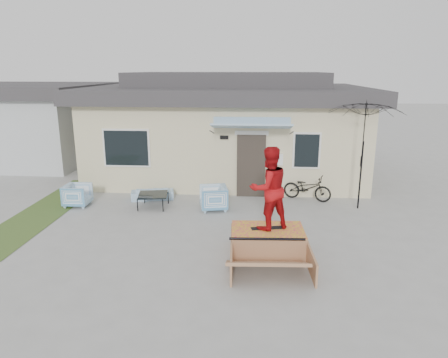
# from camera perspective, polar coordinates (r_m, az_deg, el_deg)

# --- Properties ---
(ground) EXTENTS (90.00, 90.00, 0.00)m
(ground) POSITION_cam_1_polar(r_m,az_deg,el_deg) (9.88, -2.57, -9.99)
(ground) COLOR #959592
(ground) RESTS_ON ground
(grass_strip) EXTENTS (1.40, 8.00, 0.01)m
(grass_strip) POSITION_cam_1_polar(r_m,az_deg,el_deg) (13.26, -24.44, -4.72)
(grass_strip) COLOR #395323
(grass_strip) RESTS_ON ground
(house) EXTENTS (10.80, 8.49, 4.10)m
(house) POSITION_cam_1_polar(r_m,az_deg,el_deg) (17.07, 0.59, 7.48)
(house) COLOR beige
(house) RESTS_ON ground
(neighbor_house) EXTENTS (8.60, 7.60, 3.50)m
(neighbor_house) POSITION_cam_1_polar(r_m,az_deg,el_deg) (22.31, -27.27, 7.19)
(neighbor_house) COLOR #B1B6BB
(neighbor_house) RESTS_ON ground
(loveseat) EXTENTS (1.43, 0.70, 0.54)m
(loveseat) POSITION_cam_1_polar(r_m,az_deg,el_deg) (13.80, -9.89, -1.67)
(loveseat) COLOR #4489BE
(loveseat) RESTS_ON ground
(armchair_left) EXTENTS (0.71, 0.76, 0.77)m
(armchair_left) POSITION_cam_1_polar(r_m,az_deg,el_deg) (13.69, -19.64, -1.97)
(armchair_left) COLOR #4489BE
(armchair_left) RESTS_ON ground
(armchair_right) EXTENTS (0.89, 0.93, 0.82)m
(armchair_right) POSITION_cam_1_polar(r_m,az_deg,el_deg) (12.55, -1.48, -2.46)
(armchair_right) COLOR #4489BE
(armchair_right) RESTS_ON ground
(coffee_table) EXTENTS (1.00, 1.00, 0.43)m
(coffee_table) POSITION_cam_1_polar(r_m,az_deg,el_deg) (12.98, -9.77, -2.98)
(coffee_table) COLOR black
(coffee_table) RESTS_ON ground
(bicycle) EXTENTS (1.68, 1.10, 1.01)m
(bicycle) POSITION_cam_1_polar(r_m,az_deg,el_deg) (13.71, 11.47, -0.83)
(bicycle) COLOR black
(bicycle) RESTS_ON ground
(patio_umbrella) EXTENTS (2.37, 2.22, 2.20)m
(patio_umbrella) POSITION_cam_1_polar(r_m,az_deg,el_deg) (12.99, 18.64, 3.46)
(patio_umbrella) COLOR black
(patio_umbrella) RESTS_ON ground
(skate_ramp) EXTENTS (1.78, 2.31, 0.56)m
(skate_ramp) POSITION_cam_1_polar(r_m,az_deg,el_deg) (9.80, 6.04, -8.49)
(skate_ramp) COLOR #9B6B49
(skate_ramp) RESTS_ON ground
(skateboard) EXTENTS (0.80, 0.35, 0.05)m
(skateboard) POSITION_cam_1_polar(r_m,az_deg,el_deg) (9.74, 6.07, -6.72)
(skateboard) COLOR black
(skateboard) RESTS_ON skate_ramp
(skater) EXTENTS (1.18, 1.08, 1.93)m
(skater) POSITION_cam_1_polar(r_m,az_deg,el_deg) (9.42, 6.23, -1.11)
(skater) COLOR #A80E12
(skater) RESTS_ON skateboard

